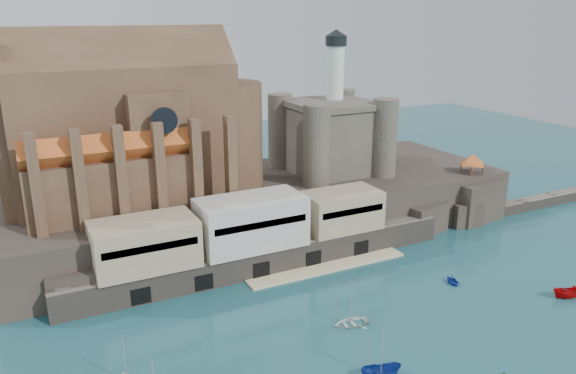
{
  "coord_description": "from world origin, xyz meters",
  "views": [
    {
      "loc": [
        -44.55,
        -58.38,
        42.8
      ],
      "look_at": [
        1.34,
        32.0,
        10.97
      ],
      "focal_mm": 35.0,
      "sensor_mm": 36.0,
      "label": 1
    }
  ],
  "objects": [
    {
      "name": "rock_outcrop",
      "position": [
        42.0,
        25.84,
        4.02
      ],
      "size": [
        14.5,
        10.5,
        8.7
      ],
      "color": "black",
      "rests_on": "ground"
    },
    {
      "name": "boat_7",
      "position": [
        17.31,
        3.66,
        0.0
      ],
      "size": [
        3.14,
        2.25,
        3.33
      ],
      "primitive_type": "imported",
      "rotation": [
        0.0,
        0.0,
        6.1
      ],
      "color": "#143397",
      "rests_on": "ground"
    },
    {
      "name": "breakwater",
      "position": [
        66.0,
        24.0,
        0.0
      ],
      "size": [
        40.0,
        3.0,
        2.4
      ],
      "primitive_type": "cube",
      "color": "#645A50",
      "rests_on": "ground"
    },
    {
      "name": "church",
      "position": [
        -24.13,
        41.85,
        22.13
      ],
      "size": [
        47.0,
        25.93,
        30.51
      ],
      "color": "#4D3524",
      "rests_on": "promontory"
    },
    {
      "name": "boat_6",
      "position": [
        -4.58,
        0.52,
        0.0
      ],
      "size": [
        1.59,
        3.91,
        5.32
      ],
      "primitive_type": "imported",
      "rotation": [
        0.0,
        0.0,
        4.58
      ],
      "color": "white",
      "rests_on": "ground"
    },
    {
      "name": "quay",
      "position": [
        -10.19,
        23.07,
        6.07
      ],
      "size": [
        70.0,
        12.0,
        13.05
      ],
      "color": "#645A50",
      "rests_on": "ground"
    },
    {
      "name": "pavilion",
      "position": [
        42.0,
        26.0,
        12.73
      ],
      "size": [
        6.4,
        6.4,
        5.4
      ],
      "color": "#4D3524",
      "rests_on": "rock_outcrop"
    },
    {
      "name": "ground",
      "position": [
        0.0,
        0.0,
        0.0
      ],
      "size": [
        300.0,
        300.0,
        0.0
      ],
      "primitive_type": "plane",
      "color": "#194A52",
      "rests_on": "ground"
    },
    {
      "name": "promontory",
      "position": [
        -0.19,
        39.37,
        4.92
      ],
      "size": [
        100.0,
        36.0,
        10.0
      ],
      "color": "black",
      "rests_on": "ground"
    },
    {
      "name": "castle_keep",
      "position": [
        16.08,
        41.08,
        18.31
      ],
      "size": [
        21.2,
        21.2,
        29.3
      ],
      "color": "#474238",
      "rests_on": "promontory"
    },
    {
      "name": "boat_5",
      "position": [
        30.0,
        -8.21,
        0.0
      ],
      "size": [
        2.47,
        2.43,
        5.18
      ],
      "primitive_type": "imported",
      "rotation": [
        0.0,
        0.0,
        4.43
      ],
      "color": "#AA0204",
      "rests_on": "ground"
    }
  ]
}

